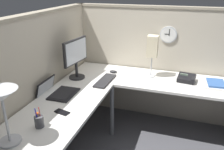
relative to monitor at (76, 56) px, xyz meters
The scene contains 15 objects.
ground_plane 1.22m from the monitor, 106.96° to the right, with size 6.80×6.80×0.00m, color #47474C.
cubicle_wall_back 0.65m from the monitor, 157.48° to the left, with size 2.57×0.12×1.58m.
cubicle_wall_right 1.15m from the monitor, 53.20° to the right, with size 0.12×2.37×1.58m.
desk 0.86m from the monitor, 116.40° to the right, with size 2.35×2.15×0.73m.
monitor is the anchor object (origin of this frame).
laptop 0.54m from the monitor, behind, with size 0.35×0.39×0.22m.
keyboard 0.47m from the monitor, 90.05° to the right, with size 0.43×0.14×0.02m, color #232326.
computer_mouse 0.57m from the monitor, 51.04° to the right, with size 0.06×0.10×0.03m, color #232326.
desk_lamp_dome 1.32m from the monitor, behind, with size 0.24×0.24×0.44m.
pen_cup 1.11m from the monitor, behind, with size 0.08×0.08×0.18m.
cell_phone 0.89m from the monitor, 163.60° to the right, with size 0.07×0.14×0.01m, color black.
office_phone 1.39m from the monitor, 76.85° to the right, with size 0.21×0.23×0.11m.
book_stack 1.70m from the monitor, 80.50° to the right, with size 0.30×0.23×0.04m.
desk_lamp_paper 0.95m from the monitor, 68.88° to the right, with size 0.13×0.13×0.53m.
wall_clock 1.23m from the monitor, 59.08° to the right, with size 0.04×0.22×0.22m.
Camera 1 is at (-2.26, -0.63, 1.87)m, focal length 37.31 mm.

